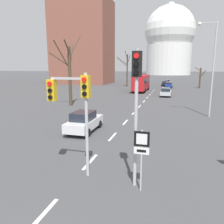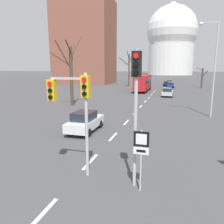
% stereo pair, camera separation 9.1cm
% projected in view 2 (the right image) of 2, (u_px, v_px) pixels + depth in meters
% --- Properties ---
extents(lane_stripe_0, '(0.16, 2.00, 0.01)m').
position_uv_depth(lane_stripe_0, '(41.00, 216.00, 7.30)').
color(lane_stripe_0, silver).
rests_on(lane_stripe_0, ground_plane).
extents(lane_stripe_1, '(0.16, 2.00, 0.01)m').
position_uv_depth(lane_stripe_1, '(90.00, 162.00, 11.55)').
color(lane_stripe_1, silver).
rests_on(lane_stripe_1, ground_plane).
extents(lane_stripe_2, '(0.16, 2.00, 0.01)m').
position_uv_depth(lane_stripe_2, '(113.00, 137.00, 15.79)').
color(lane_stripe_2, silver).
rests_on(lane_stripe_2, ground_plane).
extents(lane_stripe_3, '(0.16, 2.00, 0.01)m').
position_uv_depth(lane_stripe_3, '(126.00, 122.00, 20.04)').
color(lane_stripe_3, silver).
rests_on(lane_stripe_3, ground_plane).
extents(lane_stripe_4, '(0.16, 2.00, 0.01)m').
position_uv_depth(lane_stripe_4, '(135.00, 113.00, 24.28)').
color(lane_stripe_4, silver).
rests_on(lane_stripe_4, ground_plane).
extents(lane_stripe_5, '(0.16, 2.00, 0.01)m').
position_uv_depth(lane_stripe_5, '(141.00, 106.00, 28.53)').
color(lane_stripe_5, silver).
rests_on(lane_stripe_5, ground_plane).
extents(lane_stripe_6, '(0.16, 2.00, 0.01)m').
position_uv_depth(lane_stripe_6, '(145.00, 101.00, 32.77)').
color(lane_stripe_6, silver).
rests_on(lane_stripe_6, ground_plane).
extents(lane_stripe_7, '(0.16, 2.00, 0.01)m').
position_uv_depth(lane_stripe_7, '(149.00, 98.00, 37.02)').
color(lane_stripe_7, silver).
rests_on(lane_stripe_7, ground_plane).
extents(lane_stripe_8, '(0.16, 2.00, 0.01)m').
position_uv_depth(lane_stripe_8, '(151.00, 95.00, 41.26)').
color(lane_stripe_8, silver).
rests_on(lane_stripe_8, ground_plane).
extents(lane_stripe_9, '(0.16, 2.00, 0.01)m').
position_uv_depth(lane_stripe_9, '(154.00, 92.00, 45.50)').
color(lane_stripe_9, silver).
rests_on(lane_stripe_9, ground_plane).
extents(lane_stripe_10, '(0.16, 2.00, 0.01)m').
position_uv_depth(lane_stripe_10, '(156.00, 90.00, 49.75)').
color(lane_stripe_10, silver).
rests_on(lane_stripe_10, ground_plane).
extents(traffic_signal_near_right, '(0.36, 0.34, 5.58)m').
position_uv_depth(traffic_signal_near_right, '(136.00, 94.00, 8.46)').
color(traffic_signal_near_right, '#B2B2B7').
rests_on(traffic_signal_near_right, ground_plane).
extents(traffic_signal_centre_tall, '(1.99, 0.34, 4.67)m').
position_uv_depth(traffic_signal_centre_tall, '(74.00, 99.00, 9.57)').
color(traffic_signal_centre_tall, '#B2B2B7').
rests_on(traffic_signal_centre_tall, ground_plane).
extents(route_sign_post, '(0.60, 0.08, 2.53)m').
position_uv_depth(route_sign_post, '(141.00, 150.00, 8.46)').
color(route_sign_post, '#B2B2B7').
rests_on(route_sign_post, ground_plane).
extents(street_lamp_right, '(1.82, 0.36, 9.24)m').
position_uv_depth(street_lamp_right, '(212.00, 61.00, 21.21)').
color(street_lamp_right, '#B2B2B7').
rests_on(street_lamp_right, ground_plane).
extents(sedan_near_left, '(1.86, 3.99, 1.72)m').
position_uv_depth(sedan_near_left, '(142.00, 84.00, 57.50)').
color(sedan_near_left, slate).
rests_on(sedan_near_left, ground_plane).
extents(sedan_near_right, '(1.96, 4.44, 1.47)m').
position_uv_depth(sedan_near_right, '(167.00, 83.00, 61.92)').
color(sedan_near_right, black).
rests_on(sedan_near_right, ground_plane).
extents(sedan_mid_centre, '(1.84, 4.53, 1.49)m').
position_uv_depth(sedan_mid_centre, '(169.00, 82.00, 67.91)').
color(sedan_mid_centre, maroon).
rests_on(sedan_mid_centre, ground_plane).
extents(sedan_far_left, '(1.85, 4.55, 1.50)m').
position_uv_depth(sedan_far_left, '(167.00, 92.00, 38.67)').
color(sedan_far_left, '#B7B7BC').
rests_on(sedan_far_left, ground_plane).
extents(sedan_far_right, '(1.78, 4.18, 1.60)m').
position_uv_depth(sedan_far_right, '(85.00, 121.00, 16.98)').
color(sedan_far_right, silver).
rests_on(sedan_far_right, ground_plane).
extents(sedan_distant_centre, '(1.85, 4.55, 1.45)m').
position_uv_depth(sedan_distant_centre, '(171.00, 85.00, 56.43)').
color(sedan_distant_centre, navy).
rests_on(sedan_distant_centre, ground_plane).
extents(city_bus, '(2.66, 10.80, 3.48)m').
position_uv_depth(city_bus, '(143.00, 82.00, 47.08)').
color(city_bus, red).
rests_on(city_bus, ground_plane).
extents(bare_tree_left_near, '(4.24, 4.07, 9.43)m').
position_uv_depth(bare_tree_left_near, '(129.00, 69.00, 59.76)').
color(bare_tree_left_near, '#473828').
rests_on(bare_tree_left_near, ground_plane).
extents(bare_tree_right_near, '(2.60, 2.19, 5.25)m').
position_uv_depth(bare_tree_right_near, '(202.00, 78.00, 54.20)').
color(bare_tree_right_near, '#473828').
rests_on(bare_tree_right_near, ground_plane).
extents(bare_tree_left_far, '(2.98, 4.65, 9.25)m').
position_uv_depth(bare_tree_left_far, '(71.00, 72.00, 28.43)').
color(bare_tree_left_far, '#473828').
rests_on(bare_tree_left_far, ground_plane).
extents(capitol_dome, '(38.46, 38.46, 54.33)m').
position_uv_depth(capitol_dome, '(171.00, 41.00, 170.65)').
color(capitol_dome, silver).
rests_on(capitol_dome, ground_plane).
extents(apartment_block_left, '(18.00, 14.00, 26.52)m').
position_uv_depth(apartment_block_left, '(85.00, 42.00, 71.41)').
color(apartment_block_left, brown).
rests_on(apartment_block_left, ground_plane).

